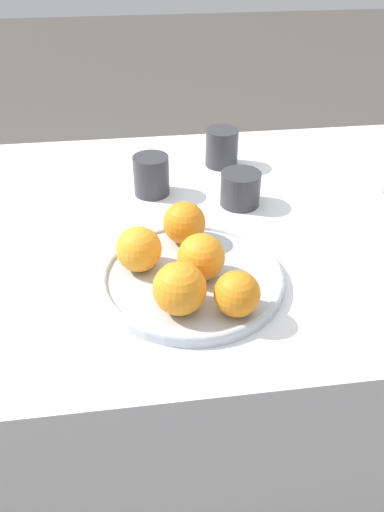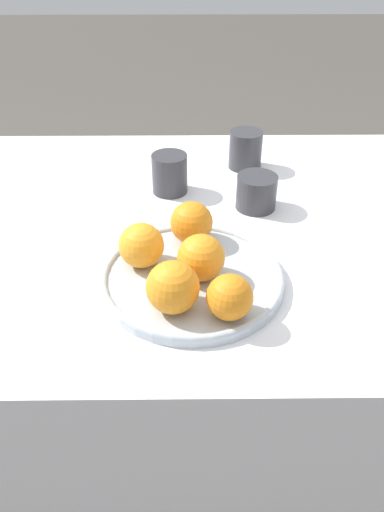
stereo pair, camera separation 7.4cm
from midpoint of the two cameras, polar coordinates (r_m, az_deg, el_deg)
ground_plane at (r=1.44m, az=-5.69°, el=-21.04°), size 12.00×12.00×0.00m
table at (r=1.16m, az=-6.75°, el=-11.31°), size 1.57×0.80×0.72m
fruit_platter at (r=0.77m, az=2.77°, el=-2.53°), size 0.28×0.28×0.02m
orange_0 at (r=0.68m, az=0.91°, el=-3.71°), size 0.08×0.08×0.08m
orange_1 at (r=0.74m, az=3.90°, el=-0.30°), size 0.07×0.07×0.07m
orange_2 at (r=0.82m, az=2.52°, el=3.75°), size 0.07×0.07×0.07m
orange_3 at (r=0.77m, az=-3.08°, el=1.12°), size 0.07×0.07×0.07m
orange_4 at (r=0.68m, az=7.46°, el=-4.81°), size 0.06×0.06×0.06m
cup_0 at (r=0.96m, az=9.60°, el=7.16°), size 0.08×0.08×0.07m
cup_2 at (r=1.11m, az=8.08°, el=11.89°), size 0.07×0.07×0.08m
cup_3 at (r=1.00m, az=-0.42°, el=9.34°), size 0.07×0.07×0.08m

